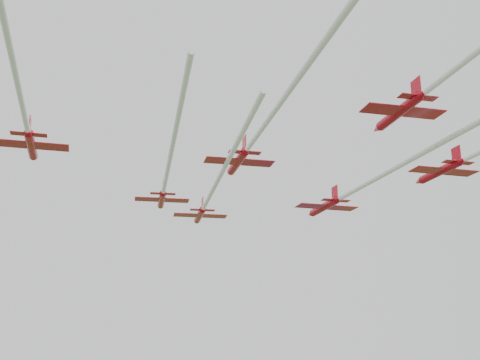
# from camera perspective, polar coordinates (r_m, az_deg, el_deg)

# --- Properties ---
(jet_lead) EXTENTS (20.45, 55.72, 2.71)m
(jet_lead) POSITION_cam_1_polar(r_m,az_deg,el_deg) (89.89, -2.84, -1.42)
(jet_lead) COLOR #B60718
(jet_row2_left) EXTENTS (18.19, 50.10, 2.40)m
(jet_row2_left) POSITION_cam_1_polar(r_m,az_deg,el_deg) (78.24, -6.98, 0.39)
(jet_row2_left) COLOR #B60718
(jet_row2_right) EXTENTS (22.10, 45.67, 2.89)m
(jet_row2_right) POSITION_cam_1_polar(r_m,az_deg,el_deg) (86.95, 10.71, -1.01)
(jet_row2_right) COLOR #B60718
(jet_row3_left) EXTENTS (23.69, 52.92, 2.51)m
(jet_row3_left) POSITION_cam_1_polar(r_m,az_deg,el_deg) (58.61, -20.11, 7.57)
(jet_row3_left) COLOR #B60718
(jet_row3_mid) EXTENTS (20.87, 50.75, 2.59)m
(jet_row3_mid) POSITION_cam_1_polar(r_m,az_deg,el_deg) (63.55, 2.26, 5.14)
(jet_row3_mid) COLOR #B60718
(jet_row4_right) EXTENTS (20.84, 48.00, 2.69)m
(jet_row4_right) POSITION_cam_1_polar(r_m,az_deg,el_deg) (58.35, 20.16, 10.23)
(jet_row4_right) COLOR #B60718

